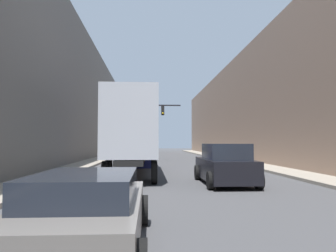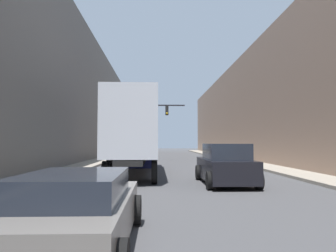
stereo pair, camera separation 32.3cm
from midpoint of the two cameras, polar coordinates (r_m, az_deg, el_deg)
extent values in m
cube|color=gray|center=(29.85, 12.04, -6.11)|extent=(2.01, 80.00, 0.15)
cube|color=gray|center=(29.25, -13.61, -6.16)|extent=(2.01, 80.00, 0.15)
cube|color=#997A66|center=(31.31, 19.04, 3.88)|extent=(6.00, 80.00, 10.78)
cube|color=#66605B|center=(30.50, -20.94, 5.80)|extent=(6.00, 80.00, 12.59)
cube|color=#B2B7C1|center=(17.91, -6.47, -0.10)|extent=(2.40, 9.68, 3.11)
cube|color=black|center=(17.91, -6.50, -5.56)|extent=(1.20, 9.68, 0.24)
cube|color=navy|center=(23.97, -5.70, -3.45)|extent=(2.40, 2.50, 3.09)
cylinder|color=black|center=(14.42, -11.52, -7.97)|extent=(0.25, 1.00, 1.00)
cylinder|color=black|center=(14.28, -3.06, -8.07)|extent=(0.25, 1.00, 1.00)
cylinder|color=black|center=(15.61, -10.89, -7.58)|extent=(0.25, 1.00, 1.00)
cylinder|color=black|center=(15.47, -3.08, -7.67)|extent=(0.25, 1.00, 1.00)
cylinder|color=black|center=(24.07, -8.22, -5.93)|extent=(0.25, 1.00, 1.00)
cylinder|color=black|center=(23.99, -3.19, -5.96)|extent=(0.25, 1.00, 1.00)
cube|color=slate|center=(5.94, -15.35, -15.18)|extent=(1.78, 4.54, 0.68)
cube|color=#1E232D|center=(5.63, -15.76, -10.09)|extent=(1.56, 2.50, 0.43)
cylinder|color=black|center=(7.68, -19.55, -13.78)|extent=(0.25, 0.64, 0.64)
cylinder|color=black|center=(7.41, -5.78, -14.35)|extent=(0.25, 0.64, 0.64)
cube|color=black|center=(14.48, 9.17, -7.43)|extent=(1.86, 4.63, 0.89)
cube|color=#1E232D|center=(14.21, 9.34, -4.39)|extent=(1.63, 2.55, 0.66)
cylinder|color=black|center=(15.92, 4.61, -8.06)|extent=(0.25, 0.70, 0.70)
cylinder|color=black|center=(16.28, 11.15, -7.90)|extent=(0.25, 0.70, 0.70)
cylinder|color=black|center=(12.65, 6.72, -9.40)|extent=(0.25, 0.70, 0.70)
cylinder|color=black|center=(13.10, 14.84, -9.10)|extent=(0.25, 0.70, 0.70)
cylinder|color=black|center=(31.84, -10.60, -0.93)|extent=(0.20, 0.20, 5.69)
cube|color=black|center=(31.78, -4.34, 3.63)|extent=(6.92, 0.12, 0.12)
cube|color=black|center=(31.80, -7.46, 2.72)|extent=(0.30, 0.24, 0.90)
sphere|color=red|center=(31.66, -7.48, 2.74)|extent=(0.18, 0.18, 0.18)
cube|color=black|center=(31.72, -4.34, 2.72)|extent=(0.30, 0.24, 0.90)
sphere|color=gold|center=(31.61, -4.34, 3.25)|extent=(0.18, 0.18, 0.18)
cube|color=black|center=(31.74, -1.21, 2.71)|extent=(0.30, 0.24, 0.90)
sphere|color=gold|center=(31.57, -1.20, 2.23)|extent=(0.18, 0.18, 0.18)
camera|label=1|loc=(0.16, -90.66, 0.03)|focal=35.00mm
camera|label=2|loc=(0.16, 89.34, -0.03)|focal=35.00mm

